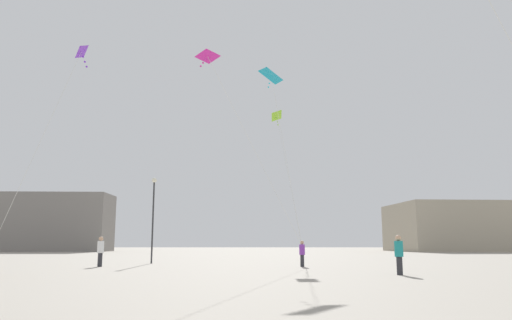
% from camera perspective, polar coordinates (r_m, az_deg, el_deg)
% --- Properties ---
extents(person_in_white, '(0.41, 0.41, 1.86)m').
position_cam_1_polar(person_in_white, '(32.20, -17.94, -10.09)').
color(person_in_white, '#2D2D33').
rests_on(person_in_white, ground_plane).
extents(person_in_purple, '(0.35, 0.35, 1.61)m').
position_cam_1_polar(person_in_purple, '(30.78, 5.42, -10.80)').
color(person_in_purple, '#2D2D33').
rests_on(person_in_purple, ground_plane).
extents(person_in_teal, '(0.40, 0.40, 1.83)m').
position_cam_1_polar(person_in_teal, '(23.87, 16.47, -10.49)').
color(person_in_teal, '#2D2D33').
rests_on(person_in_teal, ground_plane).
extents(kite_lime_delta, '(1.88, 7.23, 10.45)m').
position_cam_1_polar(kite_lime_delta, '(38.29, 2.40, 4.97)').
color(kite_lime_delta, '#8CD12D').
extents(kite_magenta_delta, '(5.96, 6.88, 10.09)m').
position_cam_1_polar(kite_magenta_delta, '(26.15, -5.33, 11.14)').
color(kite_magenta_delta, '#D12899').
extents(kite_cyan_delta, '(2.71, 1.88, 11.27)m').
position_cam_1_polar(kite_cyan_delta, '(31.41, 1.83, 9.70)').
color(kite_cyan_delta, '#1EB2C6').
extents(kite_violet_delta, '(3.38, 1.49, 9.80)m').
position_cam_1_polar(kite_violet_delta, '(25.88, -20.21, 11.37)').
color(kite_violet_delta, purple).
extents(building_left_hall, '(23.66, 9.49, 9.77)m').
position_cam_1_polar(building_left_hall, '(91.14, -24.16, -6.74)').
color(building_left_hall, gray).
rests_on(building_left_hall, ground_plane).
extents(building_centre_hall, '(21.94, 18.16, 8.22)m').
position_cam_1_polar(building_centre_hall, '(92.09, 22.50, -7.36)').
color(building_centre_hall, '#A39984').
rests_on(building_centre_hall, ground_plane).
extents(lamppost_east, '(0.36, 0.36, 6.22)m').
position_cam_1_polar(lamppost_east, '(36.32, -12.08, -5.47)').
color(lamppost_east, '#2D2D30').
rests_on(lamppost_east, ground_plane).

